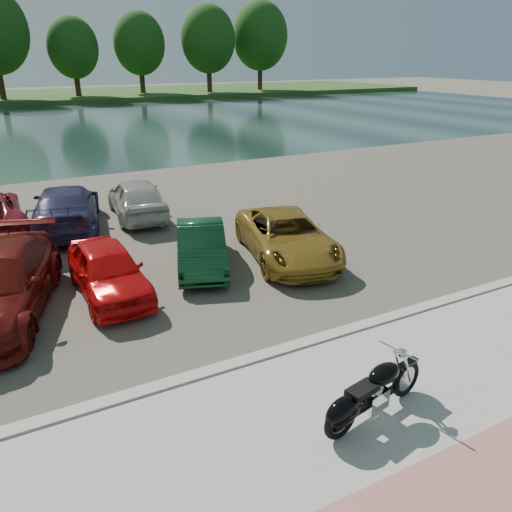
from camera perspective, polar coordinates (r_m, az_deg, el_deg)
The scene contains 13 objects.
ground at distance 9.56m, azimuth 15.29°, elevation -14.86°, with size 200.00×200.00×0.00m, color #595447.
promenade at distance 9.01m, azimuth 19.79°, elevation -17.69°, with size 60.00×6.00×0.10m, color #9E9C94.
kerb at distance 10.77m, azimuth 8.11°, elevation -9.22°, with size 60.00×0.30×0.14m, color #9E9C94.
parking_lot at distance 18.16m, azimuth -8.65°, elevation 3.82°, with size 60.00×18.00×0.04m, color #453F38.
river at distance 46.03m, azimuth -21.41°, elevation 13.57°, with size 120.00×40.00×0.00m, color #182B29.
far_bank at distance 77.73m, azimuth -24.83°, elevation 16.19°, with size 120.00×24.00×0.60m, color #204117.
far_trees at distance 71.85m, azimuth -21.68°, elevation 22.12°, with size 70.25×10.68×12.52m.
motorcycle at distance 8.44m, azimuth 12.52°, elevation -15.42°, with size 2.31×0.85×1.05m.
car_4 at distance 12.81m, azimuth -16.55°, elevation -1.60°, with size 1.52×3.78×1.29m, color red.
car_5 at distance 14.00m, azimuth -6.28°, elevation 1.11°, with size 1.29×3.71×1.22m, color #103E20.
car_6 at distance 14.56m, azimuth 3.54°, elevation 2.25°, with size 2.19×4.75×1.32m, color olive.
car_11 at distance 18.21m, azimuth -20.87°, elevation 5.19°, with size 2.10×5.16×1.50m, color #312C56.
car_12 at distance 18.84m, azimuth -13.47°, elevation 6.49°, with size 1.71×4.25×1.45m, color #B6B7B2.
Camera 1 is at (-5.60, -5.34, 5.62)m, focal length 35.00 mm.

